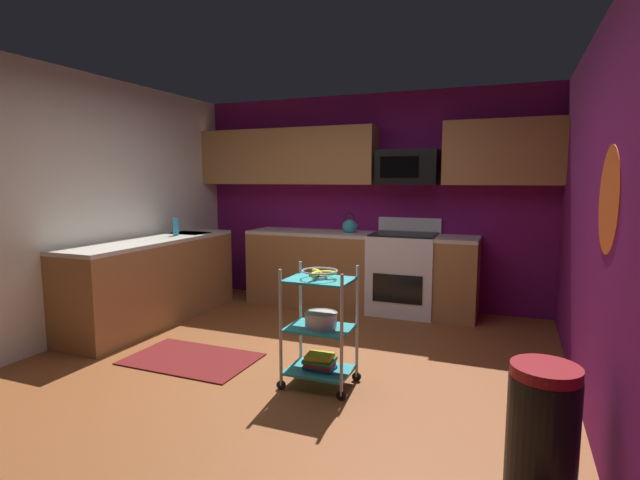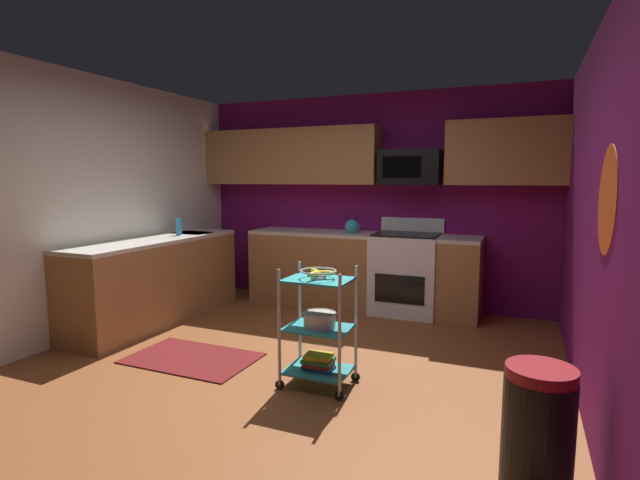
{
  "view_description": "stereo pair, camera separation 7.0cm",
  "coord_description": "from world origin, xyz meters",
  "px_view_note": "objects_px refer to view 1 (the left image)",
  "views": [
    {
      "loc": [
        1.71,
        -3.4,
        1.56
      ],
      "look_at": [
        0.2,
        0.35,
        1.05
      ],
      "focal_mm": 26.97,
      "sensor_mm": 36.0,
      "label": 1
    },
    {
      "loc": [
        1.78,
        -3.37,
        1.56
      ],
      "look_at": [
        0.2,
        0.35,
        1.05
      ],
      "focal_mm": 26.97,
      "sensor_mm": 36.0,
      "label": 2
    }
  ],
  "objects_px": {
    "fruit_bowl": "(320,273)",
    "book_stack": "(320,362)",
    "oven_range": "(404,272)",
    "trash_can": "(542,430)",
    "mixing_bowl_large": "(321,319)",
    "kettle": "(350,226)",
    "microwave": "(408,167)",
    "rolling_cart": "(320,328)",
    "dish_soap_bottle": "(176,227)"
  },
  "relations": [
    {
      "from": "microwave",
      "to": "dish_soap_bottle",
      "type": "distance_m",
      "value": 2.77
    },
    {
      "from": "microwave",
      "to": "mixing_bowl_large",
      "type": "relative_size",
      "value": 2.78
    },
    {
      "from": "microwave",
      "to": "rolling_cart",
      "type": "height_order",
      "value": "microwave"
    },
    {
      "from": "fruit_bowl",
      "to": "oven_range",
      "type": "bearing_deg",
      "value": 86.15
    },
    {
      "from": "oven_range",
      "to": "kettle",
      "type": "bearing_deg",
      "value": -179.67
    },
    {
      "from": "oven_range",
      "to": "kettle",
      "type": "relative_size",
      "value": 4.17
    },
    {
      "from": "kettle",
      "to": "dish_soap_bottle",
      "type": "bearing_deg",
      "value": -149.72
    },
    {
      "from": "mixing_bowl_large",
      "to": "microwave",
      "type": "bearing_deg",
      "value": 86.58
    },
    {
      "from": "trash_can",
      "to": "microwave",
      "type": "bearing_deg",
      "value": 113.34
    },
    {
      "from": "oven_range",
      "to": "fruit_bowl",
      "type": "height_order",
      "value": "oven_range"
    },
    {
      "from": "kettle",
      "to": "trash_can",
      "type": "xyz_separation_m",
      "value": [
        2.01,
        -3.01,
        -0.67
      ]
    },
    {
      "from": "mixing_bowl_large",
      "to": "dish_soap_bottle",
      "type": "bearing_deg",
      "value": 151.81
    },
    {
      "from": "book_stack",
      "to": "kettle",
      "type": "xyz_separation_m",
      "value": [
        -0.52,
        2.26,
        0.81
      ]
    },
    {
      "from": "kettle",
      "to": "trash_can",
      "type": "relative_size",
      "value": 0.4
    },
    {
      "from": "mixing_bowl_large",
      "to": "book_stack",
      "type": "bearing_deg",
      "value": 180.0
    },
    {
      "from": "oven_range",
      "to": "rolling_cart",
      "type": "distance_m",
      "value": 2.26
    },
    {
      "from": "mixing_bowl_large",
      "to": "rolling_cart",
      "type": "bearing_deg",
      "value": -180.0
    },
    {
      "from": "rolling_cart",
      "to": "kettle",
      "type": "xyz_separation_m",
      "value": [
        -0.52,
        2.26,
        0.55
      ]
    },
    {
      "from": "mixing_bowl_large",
      "to": "book_stack",
      "type": "xyz_separation_m",
      "value": [
        -0.01,
        0.0,
        -0.33
      ]
    },
    {
      "from": "rolling_cart",
      "to": "oven_range",
      "type": "bearing_deg",
      "value": 86.15
    },
    {
      "from": "microwave",
      "to": "rolling_cart",
      "type": "relative_size",
      "value": 0.77
    },
    {
      "from": "microwave",
      "to": "fruit_bowl",
      "type": "xyz_separation_m",
      "value": [
        -0.15,
        -2.36,
        -0.82
      ]
    },
    {
      "from": "oven_range",
      "to": "microwave",
      "type": "distance_m",
      "value": 1.23
    },
    {
      "from": "oven_range",
      "to": "kettle",
      "type": "xyz_separation_m",
      "value": [
        -0.67,
        -0.0,
        0.52
      ]
    },
    {
      "from": "oven_range",
      "to": "trash_can",
      "type": "xyz_separation_m",
      "value": [
        1.34,
        -3.01,
        -0.15
      ]
    },
    {
      "from": "rolling_cart",
      "to": "trash_can",
      "type": "height_order",
      "value": "rolling_cart"
    },
    {
      "from": "book_stack",
      "to": "trash_can",
      "type": "height_order",
      "value": "trash_can"
    },
    {
      "from": "fruit_bowl",
      "to": "dish_soap_bottle",
      "type": "bearing_deg",
      "value": 151.7
    },
    {
      "from": "microwave",
      "to": "trash_can",
      "type": "relative_size",
      "value": 1.06
    },
    {
      "from": "fruit_bowl",
      "to": "rolling_cart",
      "type": "bearing_deg",
      "value": -26.57
    },
    {
      "from": "oven_range",
      "to": "trash_can",
      "type": "bearing_deg",
      "value": -65.95
    },
    {
      "from": "fruit_bowl",
      "to": "kettle",
      "type": "relative_size",
      "value": 1.03
    },
    {
      "from": "book_stack",
      "to": "kettle",
      "type": "relative_size",
      "value": 0.91
    },
    {
      "from": "fruit_bowl",
      "to": "dish_soap_bottle",
      "type": "height_order",
      "value": "dish_soap_bottle"
    },
    {
      "from": "fruit_bowl",
      "to": "trash_can",
      "type": "height_order",
      "value": "fruit_bowl"
    },
    {
      "from": "fruit_bowl",
      "to": "mixing_bowl_large",
      "type": "xyz_separation_m",
      "value": [
        0.01,
        -0.0,
        -0.36
      ]
    },
    {
      "from": "mixing_bowl_large",
      "to": "kettle",
      "type": "height_order",
      "value": "kettle"
    },
    {
      "from": "book_stack",
      "to": "fruit_bowl",
      "type": "bearing_deg",
      "value": 153.43
    },
    {
      "from": "rolling_cart",
      "to": "kettle",
      "type": "bearing_deg",
      "value": 102.93
    },
    {
      "from": "trash_can",
      "to": "rolling_cart",
      "type": "bearing_deg",
      "value": 153.33
    },
    {
      "from": "kettle",
      "to": "trash_can",
      "type": "height_order",
      "value": "kettle"
    },
    {
      "from": "microwave",
      "to": "dish_soap_bottle",
      "type": "bearing_deg",
      "value": -154.93
    },
    {
      "from": "rolling_cart",
      "to": "book_stack",
      "type": "xyz_separation_m",
      "value": [
        -0.0,
        0.0,
        -0.26
      ]
    },
    {
      "from": "oven_range",
      "to": "mixing_bowl_large",
      "type": "xyz_separation_m",
      "value": [
        -0.14,
        -2.26,
        0.04
      ]
    },
    {
      "from": "mixing_bowl_large",
      "to": "dish_soap_bottle",
      "type": "xyz_separation_m",
      "value": [
        -2.29,
        1.23,
        0.5
      ]
    },
    {
      "from": "kettle",
      "to": "dish_soap_bottle",
      "type": "relative_size",
      "value": 1.32
    },
    {
      "from": "rolling_cart",
      "to": "dish_soap_bottle",
      "type": "relative_size",
      "value": 4.57
    },
    {
      "from": "dish_soap_bottle",
      "to": "rolling_cart",
      "type": "bearing_deg",
      "value": -28.3
    },
    {
      "from": "mixing_bowl_large",
      "to": "dish_soap_bottle",
      "type": "distance_m",
      "value": 2.65
    },
    {
      "from": "fruit_bowl",
      "to": "book_stack",
      "type": "bearing_deg",
      "value": -26.57
    }
  ]
}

